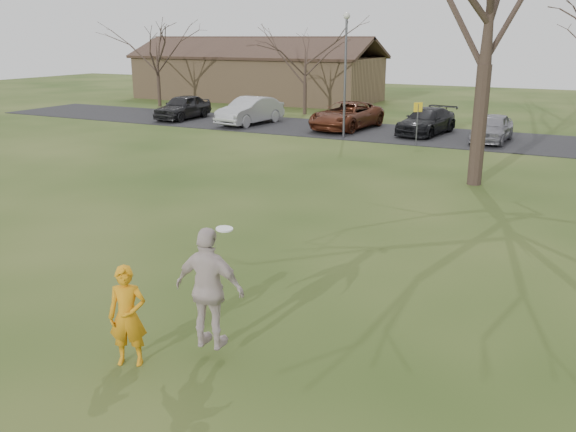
# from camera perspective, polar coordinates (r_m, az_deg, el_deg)

# --- Properties ---
(ground) EXTENTS (120.00, 120.00, 0.00)m
(ground) POSITION_cam_1_polar(r_m,az_deg,el_deg) (9.95, -10.72, -14.38)
(ground) COLOR #1E380F
(ground) RESTS_ON ground
(parking_strip) EXTENTS (62.00, 6.50, 0.04)m
(parking_strip) POSITION_cam_1_polar(r_m,az_deg,el_deg) (32.51, 16.96, 7.10)
(parking_strip) COLOR black
(parking_strip) RESTS_ON ground
(player_defender) EXTENTS (0.73, 0.63, 1.68)m
(player_defender) POSITION_cam_1_polar(r_m,az_deg,el_deg) (9.92, -15.13, -9.26)
(player_defender) COLOR orange
(player_defender) RESTS_ON ground
(car_0) EXTENTS (1.91, 4.54, 1.53)m
(car_0) POSITION_cam_1_polar(r_m,az_deg,el_deg) (39.14, -10.06, 10.27)
(car_0) COLOR black
(car_0) RESTS_ON parking_strip
(car_1) EXTENTS (2.31, 5.06, 1.61)m
(car_1) POSITION_cam_1_polar(r_m,az_deg,el_deg) (36.31, -3.67, 10.05)
(car_1) COLOR #A6A8AC
(car_1) RESTS_ON parking_strip
(car_2) EXTENTS (3.15, 5.73, 1.52)m
(car_2) POSITION_cam_1_polar(r_m,az_deg,el_deg) (34.50, 5.62, 9.58)
(car_2) COLOR #542413
(car_2) RESTS_ON parking_strip
(car_3) EXTENTS (2.69, 5.01, 1.38)m
(car_3) POSITION_cam_1_polar(r_m,az_deg,el_deg) (33.33, 13.16, 8.85)
(car_3) COLOR black
(car_3) RESTS_ON parking_strip
(car_4) EXTENTS (1.82, 4.14, 1.39)m
(car_4) POSITION_cam_1_polar(r_m,az_deg,el_deg) (31.75, 18.99, 8.01)
(car_4) COLOR gray
(car_4) RESTS_ON parking_strip
(catching_play) EXTENTS (1.23, 0.61, 2.03)m
(catching_play) POSITION_cam_1_polar(r_m,az_deg,el_deg) (9.62, -7.52, -6.94)
(catching_play) COLOR beige
(catching_play) RESTS_ON ground
(building) EXTENTS (20.60, 8.50, 5.14)m
(building) POSITION_cam_1_polar(r_m,az_deg,el_deg) (51.45, -3.03, 13.27)
(building) COLOR #8C6D4C
(building) RESTS_ON ground
(lamp_post) EXTENTS (0.34, 0.34, 6.27)m
(lamp_post) POSITION_cam_1_polar(r_m,az_deg,el_deg) (31.31, 5.54, 14.67)
(lamp_post) COLOR #47474C
(lamp_post) RESTS_ON ground
(sign_yellow) EXTENTS (0.35, 0.35, 2.08)m
(sign_yellow) POSITION_cam_1_polar(r_m,az_deg,el_deg) (29.81, 12.33, 9.40)
(sign_yellow) COLOR #47474C
(sign_yellow) RESTS_ON ground
(small_tree_row) EXTENTS (55.00, 5.90, 8.50)m
(small_tree_row) POSITION_cam_1_polar(r_m,az_deg,el_deg) (36.75, 25.86, 13.32)
(small_tree_row) COLOR #352821
(small_tree_row) RESTS_ON ground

